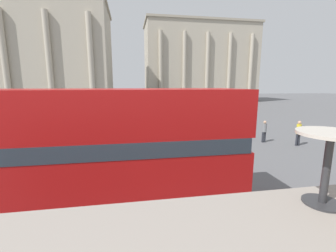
{
  "coord_description": "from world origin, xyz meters",
  "views": [
    {
      "loc": [
        -1.02,
        -2.11,
        4.32
      ],
      "look_at": [
        2.04,
        15.63,
        1.01
      ],
      "focal_mm": 24.0,
      "sensor_mm": 36.0,
      "label": 1
    }
  ],
  "objects_px": {
    "plaza_building_right": "(199,63)",
    "pedestrian_red": "(192,116)",
    "plaza_building_left": "(44,57)",
    "traffic_light_mid": "(114,107)",
    "pedestrian_yellow": "(299,131)",
    "cafe_dining_table": "(329,152)",
    "pedestrian_black": "(98,109)",
    "pedestrian_grey": "(264,130)",
    "double_decker_bus": "(66,152)",
    "traffic_light_near": "(148,120)"
  },
  "relations": [
    {
      "from": "pedestrian_black",
      "to": "plaza_building_left",
      "type": "bearing_deg",
      "value": -41.48
    },
    {
      "from": "double_decker_bus",
      "to": "pedestrian_red",
      "type": "bearing_deg",
      "value": 54.69
    },
    {
      "from": "traffic_light_near",
      "to": "traffic_light_mid",
      "type": "distance_m",
      "value": 7.69
    },
    {
      "from": "plaza_building_right",
      "to": "pedestrian_red",
      "type": "distance_m",
      "value": 37.51
    },
    {
      "from": "pedestrian_yellow",
      "to": "pedestrian_grey",
      "type": "distance_m",
      "value": 2.26
    },
    {
      "from": "cafe_dining_table",
      "to": "pedestrian_grey",
      "type": "height_order",
      "value": "cafe_dining_table"
    },
    {
      "from": "double_decker_bus",
      "to": "traffic_light_mid",
      "type": "height_order",
      "value": "double_decker_bus"
    },
    {
      "from": "double_decker_bus",
      "to": "traffic_light_near",
      "type": "height_order",
      "value": "double_decker_bus"
    },
    {
      "from": "cafe_dining_table",
      "to": "pedestrian_black",
      "type": "height_order",
      "value": "cafe_dining_table"
    },
    {
      "from": "double_decker_bus",
      "to": "plaza_building_right",
      "type": "relative_size",
      "value": 0.39
    },
    {
      "from": "plaza_building_left",
      "to": "pedestrian_yellow",
      "type": "height_order",
      "value": "plaza_building_left"
    },
    {
      "from": "pedestrian_red",
      "to": "pedestrian_yellow",
      "type": "bearing_deg",
      "value": -167.3
    },
    {
      "from": "plaza_building_left",
      "to": "pedestrian_yellow",
      "type": "xyz_separation_m",
      "value": [
        27.14,
        -32.6,
        -8.3
      ]
    },
    {
      "from": "traffic_light_near",
      "to": "pedestrian_black",
      "type": "distance_m",
      "value": 20.1
    },
    {
      "from": "cafe_dining_table",
      "to": "pedestrian_black",
      "type": "xyz_separation_m",
      "value": [
        -6.07,
        30.17,
        -2.64
      ]
    },
    {
      "from": "plaza_building_left",
      "to": "traffic_light_mid",
      "type": "xyz_separation_m",
      "value": [
        13.97,
        -26.55,
        -6.95
      ]
    },
    {
      "from": "plaza_building_right",
      "to": "traffic_light_near",
      "type": "bearing_deg",
      "value": -110.77
    },
    {
      "from": "traffic_light_mid",
      "to": "pedestrian_black",
      "type": "bearing_deg",
      "value": 103.57
    },
    {
      "from": "double_decker_bus",
      "to": "traffic_light_near",
      "type": "distance_m",
      "value": 6.4
    },
    {
      "from": "pedestrian_yellow",
      "to": "pedestrian_grey",
      "type": "relative_size",
      "value": 1.08
    },
    {
      "from": "plaza_building_left",
      "to": "pedestrian_yellow",
      "type": "distance_m",
      "value": 43.22
    },
    {
      "from": "plaza_building_left",
      "to": "plaza_building_right",
      "type": "bearing_deg",
      "value": 19.1
    },
    {
      "from": "traffic_light_near",
      "to": "pedestrian_red",
      "type": "relative_size",
      "value": 2.15
    },
    {
      "from": "cafe_dining_table",
      "to": "plaza_building_left",
      "type": "relative_size",
      "value": 0.03
    },
    {
      "from": "pedestrian_black",
      "to": "pedestrian_red",
      "type": "xyz_separation_m",
      "value": [
        10.92,
        -8.44,
        -0.09
      ]
    },
    {
      "from": "cafe_dining_table",
      "to": "pedestrian_red",
      "type": "height_order",
      "value": "cafe_dining_table"
    },
    {
      "from": "pedestrian_black",
      "to": "double_decker_bus",
      "type": "bearing_deg",
      "value": 106.43
    },
    {
      "from": "cafe_dining_table",
      "to": "pedestrian_black",
      "type": "bearing_deg",
      "value": 101.38
    },
    {
      "from": "plaza_building_left",
      "to": "pedestrian_grey",
      "type": "xyz_separation_m",
      "value": [
        25.29,
        -31.3,
        -8.39
      ]
    },
    {
      "from": "double_decker_bus",
      "to": "cafe_dining_table",
      "type": "bearing_deg",
      "value": -61.48
    },
    {
      "from": "traffic_light_mid",
      "to": "pedestrian_yellow",
      "type": "distance_m",
      "value": 14.56
    },
    {
      "from": "plaza_building_left",
      "to": "traffic_light_mid",
      "type": "height_order",
      "value": "plaza_building_left"
    },
    {
      "from": "pedestrian_red",
      "to": "plaza_building_right",
      "type": "bearing_deg",
      "value": -33.95
    },
    {
      "from": "cafe_dining_table",
      "to": "traffic_light_mid",
      "type": "height_order",
      "value": "cafe_dining_table"
    },
    {
      "from": "traffic_light_mid",
      "to": "pedestrian_black",
      "type": "xyz_separation_m",
      "value": [
        -2.91,
        12.03,
        -1.33
      ]
    },
    {
      "from": "cafe_dining_table",
      "to": "pedestrian_yellow",
      "type": "xyz_separation_m",
      "value": [
        10.0,
        12.09,
        -2.65
      ]
    },
    {
      "from": "plaza_building_left",
      "to": "pedestrian_grey",
      "type": "relative_size",
      "value": 14.52
    },
    {
      "from": "pedestrian_black",
      "to": "cafe_dining_table",
      "type": "bearing_deg",
      "value": 112.6
    },
    {
      "from": "pedestrian_grey",
      "to": "cafe_dining_table",
      "type": "bearing_deg",
      "value": 37.84
    },
    {
      "from": "plaza_building_right",
      "to": "traffic_light_near",
      "type": "relative_size",
      "value": 7.79
    },
    {
      "from": "pedestrian_black",
      "to": "pedestrian_yellow",
      "type": "relative_size",
      "value": 1.01
    },
    {
      "from": "traffic_light_mid",
      "to": "pedestrian_yellow",
      "type": "relative_size",
      "value": 2.03
    },
    {
      "from": "double_decker_bus",
      "to": "pedestrian_black",
      "type": "distance_m",
      "value": 25.16
    },
    {
      "from": "plaza_building_right",
      "to": "pedestrian_black",
      "type": "relative_size",
      "value": 15.44
    },
    {
      "from": "plaza_building_left",
      "to": "traffic_light_near",
      "type": "bearing_deg",
      "value": -64.28
    },
    {
      "from": "traffic_light_mid",
      "to": "pedestrian_grey",
      "type": "xyz_separation_m",
      "value": [
        11.33,
        -4.75,
        -1.44
      ]
    },
    {
      "from": "pedestrian_red",
      "to": "traffic_light_near",
      "type": "bearing_deg",
      "value": 137.18
    },
    {
      "from": "pedestrian_black",
      "to": "pedestrian_red",
      "type": "relative_size",
      "value": 1.09
    },
    {
      "from": "traffic_light_mid",
      "to": "traffic_light_near",
      "type": "bearing_deg",
      "value": -72.19
    },
    {
      "from": "plaza_building_right",
      "to": "traffic_light_mid",
      "type": "relative_size",
      "value": 7.71
    }
  ]
}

